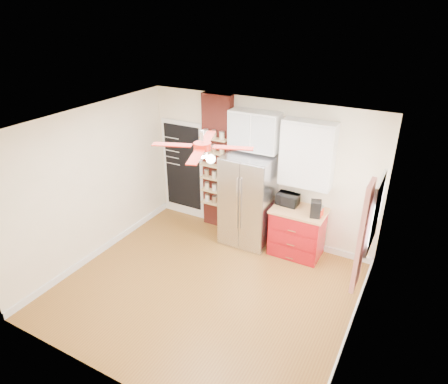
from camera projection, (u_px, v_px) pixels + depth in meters
The scene contains 21 objects.
floor at pixel (206, 289), 6.44m from camera, with size 4.50×4.50×0.00m, color brown.
ceiling at pixel (202, 127), 5.27m from camera, with size 4.50×4.50×0.00m, color white.
wall_back at pixel (260, 170), 7.44m from camera, with size 4.50×0.02×2.70m, color #FFF0CD.
wall_front at pixel (107, 296), 4.27m from camera, with size 4.50×0.02×2.70m, color #FFF0CD.
wall_left at pixel (92, 185), 6.83m from camera, with size 0.02×4.00×2.70m, color #FFF0CD.
wall_right at pixel (361, 259), 4.88m from camera, with size 0.02×4.00×2.70m, color #FFF0CD.
chalkboard at pixel (183, 167), 8.25m from camera, with size 0.95×0.05×1.95m.
brick_pillar at pixel (218, 164), 7.74m from camera, with size 0.60×0.16×2.70m, color maroon.
fridge at pixel (248, 200), 7.37m from camera, with size 0.90×0.70×1.75m, color silver.
upper_glass_cabinet at pixel (255, 131), 6.97m from camera, with size 0.90×0.35×0.70m, color white.
red_cabinet at pixel (297, 232), 7.18m from camera, with size 0.94×0.64×0.90m.
upper_shelf_unit at pixel (307, 154), 6.69m from camera, with size 0.90×0.30×1.15m, color white.
window at pixel (375, 213), 5.52m from camera, with size 0.04×0.75×1.05m, color white.
curtain at pixel (362, 237), 5.15m from camera, with size 0.06×0.40×1.55m, color red.
ceiling_fan at pixel (202, 147), 5.39m from camera, with size 1.40×1.40×0.44m.
toaster_oven at pixel (288, 199), 7.12m from camera, with size 0.38×0.26×0.21m, color black.
coffee_maker at pixel (316, 209), 6.71m from camera, with size 0.17×0.18×0.29m, color black.
canister_left at pixel (319, 213), 6.71m from camera, with size 0.10×0.10×0.15m, color #AB1709.
canister_right at pixel (321, 211), 6.80m from camera, with size 0.11×0.11×0.14m, color #B31E09.
pantry_jar_oats at pixel (211, 160), 7.64m from camera, with size 0.09×0.09×0.14m, color beige.
pantry_jar_beans at pixel (224, 163), 7.54m from camera, with size 0.10×0.10×0.12m, color #885B45.
Camera 1 is at (2.71, -4.36, 4.20)m, focal length 32.00 mm.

